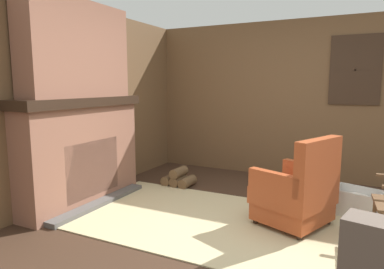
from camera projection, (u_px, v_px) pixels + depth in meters
ground_plane at (255, 236)px, 3.37m from camera, size 14.00×14.00×0.00m
wood_panel_wall_left at (67, 104)px, 4.26m from camera, size 0.06×5.41×2.48m
wood_panel_wall_back at (302, 99)px, 5.34m from camera, size 5.41×0.09×2.48m
fireplace_hearth at (83, 151)px, 4.25m from camera, size 0.57×1.83×1.33m
chimney_breast at (77, 50)px, 4.07m from camera, size 0.32×1.52×1.13m
area_rug at (230, 224)px, 3.65m from camera, size 3.63×1.81×0.01m
armchair at (297, 194)px, 3.57m from camera, size 0.88×0.90×0.96m
firewood_stack at (179, 179)px, 5.06m from camera, size 0.45×0.35×0.27m
laundry_basket at (356, 202)px, 3.89m from camera, size 0.59×0.50×0.31m
oil_lamp_vase at (43, 91)px, 3.72m from camera, size 0.13×0.13×0.24m
storage_case at (95, 91)px, 4.44m from camera, size 0.17×0.24×0.14m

